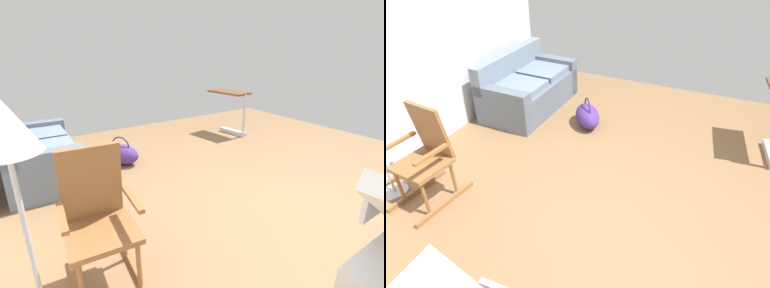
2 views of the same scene
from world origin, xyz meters
The scene contains 4 objects.
ground_plane centered at (0.00, 0.00, 0.00)m, with size 6.80×6.80×0.00m, color olive.
couch centered at (1.73, 2.11, 0.31)m, with size 1.62×0.89×0.85m.
rocking_chair centered at (-0.47, 1.96, 0.50)m, with size 0.80×0.54×1.05m.
duffel_bag centered at (1.57, 1.04, 0.15)m, with size 0.64×0.59×0.43m.
Camera 2 is at (-2.42, -0.61, 2.54)m, focal length 32.12 mm.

